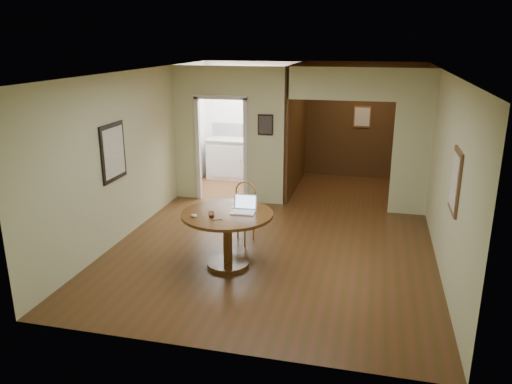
% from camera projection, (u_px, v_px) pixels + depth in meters
% --- Properties ---
extents(floor, '(5.00, 5.00, 0.00)m').
position_uv_depth(floor, '(268.00, 256.00, 7.65)').
color(floor, '#4A3115').
rests_on(floor, ground).
extents(room_shell, '(5.20, 7.50, 5.00)m').
position_uv_depth(room_shell, '(278.00, 135.00, 10.25)').
color(room_shell, white).
rests_on(room_shell, ground).
extents(dining_table, '(1.31, 1.31, 0.82)m').
position_uv_depth(dining_table, '(227.00, 227.00, 7.15)').
color(dining_table, brown).
rests_on(dining_table, ground).
extents(chair, '(0.51, 0.51, 0.99)m').
position_uv_depth(chair, '(243.00, 209.00, 8.08)').
color(chair, '#A96A3C').
rests_on(chair, ground).
extents(open_laptop, '(0.34, 0.30, 0.23)m').
position_uv_depth(open_laptop, '(244.00, 207.00, 7.13)').
color(open_laptop, silver).
rests_on(open_laptop, dining_table).
extents(closed_laptop, '(0.33, 0.23, 0.02)m').
position_uv_depth(closed_laptop, '(242.00, 209.00, 7.23)').
color(closed_laptop, '#B0B0B5').
rests_on(closed_laptop, dining_table).
extents(mouse, '(0.12, 0.10, 0.05)m').
position_uv_depth(mouse, '(194.00, 216.00, 6.91)').
color(mouse, silver).
rests_on(mouse, dining_table).
extents(wine_glass, '(0.09, 0.09, 0.10)m').
position_uv_depth(wine_glass, '(211.00, 214.00, 6.88)').
color(wine_glass, white).
rests_on(wine_glass, dining_table).
extents(pen, '(0.12, 0.07, 0.01)m').
position_uv_depth(pen, '(217.00, 220.00, 6.80)').
color(pen, '#0B1450').
rests_on(pen, dining_table).
extents(kitchen_cabinet, '(2.06, 0.60, 0.94)m').
position_uv_depth(kitchen_cabinet, '(250.00, 159.00, 11.71)').
color(kitchen_cabinet, white).
rests_on(kitchen_cabinet, ground).
extents(grocery_bag, '(0.35, 0.31, 0.32)m').
position_uv_depth(grocery_bag, '(284.00, 134.00, 11.34)').
color(grocery_bag, tan).
rests_on(grocery_bag, kitchen_cabinet).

